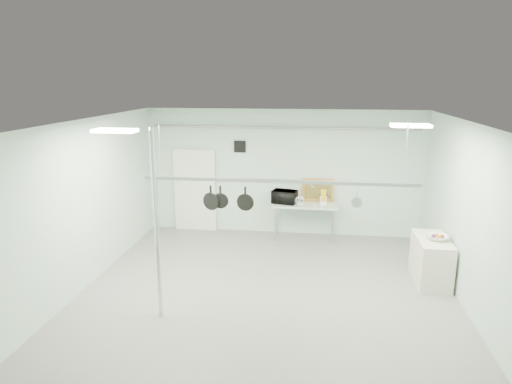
# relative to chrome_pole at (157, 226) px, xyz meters

# --- Properties ---
(floor) EXTENTS (8.00, 8.00, 0.00)m
(floor) POSITION_rel_chrome_pole_xyz_m (1.70, 0.60, -1.60)
(floor) COLOR gray
(floor) RESTS_ON ground
(ceiling) EXTENTS (7.00, 8.00, 0.02)m
(ceiling) POSITION_rel_chrome_pole_xyz_m (1.70, 0.60, 1.59)
(ceiling) COLOR silver
(ceiling) RESTS_ON back_wall
(back_wall) EXTENTS (7.00, 0.02, 3.20)m
(back_wall) POSITION_rel_chrome_pole_xyz_m (1.70, 4.59, 0.00)
(back_wall) COLOR #A9CBB9
(back_wall) RESTS_ON floor
(right_wall) EXTENTS (0.02, 8.00, 3.20)m
(right_wall) POSITION_rel_chrome_pole_xyz_m (5.19, 0.60, 0.00)
(right_wall) COLOR #A9CBB9
(right_wall) RESTS_ON floor
(door) EXTENTS (1.10, 0.10, 2.20)m
(door) POSITION_rel_chrome_pole_xyz_m (-0.60, 4.54, -0.55)
(door) COLOR silver
(door) RESTS_ON floor
(wall_vent) EXTENTS (0.30, 0.04, 0.30)m
(wall_vent) POSITION_rel_chrome_pole_xyz_m (0.60, 4.57, 0.65)
(wall_vent) COLOR black
(wall_vent) RESTS_ON back_wall
(conduit_pipe) EXTENTS (6.60, 0.07, 0.07)m
(conduit_pipe) POSITION_rel_chrome_pole_xyz_m (1.70, 4.50, 1.15)
(conduit_pipe) COLOR gray
(conduit_pipe) RESTS_ON back_wall
(chrome_pole) EXTENTS (0.08, 0.08, 3.20)m
(chrome_pole) POSITION_rel_chrome_pole_xyz_m (0.00, 0.00, 0.00)
(chrome_pole) COLOR silver
(chrome_pole) RESTS_ON floor
(prep_table) EXTENTS (1.60, 0.70, 0.91)m
(prep_table) POSITION_rel_chrome_pole_xyz_m (2.30, 4.20, -0.77)
(prep_table) COLOR #98B3A5
(prep_table) RESTS_ON floor
(side_cabinet) EXTENTS (0.60, 1.20, 0.90)m
(side_cabinet) POSITION_rel_chrome_pole_xyz_m (4.85, 2.00, -1.15)
(side_cabinet) COLOR beige
(side_cabinet) RESTS_ON floor
(pot_rack) EXTENTS (4.80, 0.06, 1.00)m
(pot_rack) POSITION_rel_chrome_pole_xyz_m (1.90, 0.90, 0.63)
(pot_rack) COLOR #B7B7BC
(pot_rack) RESTS_ON ceiling
(light_panel_left) EXTENTS (0.65, 0.30, 0.05)m
(light_panel_left) POSITION_rel_chrome_pole_xyz_m (-0.50, -0.20, 1.56)
(light_panel_left) COLOR white
(light_panel_left) RESTS_ON ceiling
(light_panel_right) EXTENTS (0.65, 0.30, 0.05)m
(light_panel_right) POSITION_rel_chrome_pole_xyz_m (4.10, 1.20, 1.56)
(light_panel_right) COLOR white
(light_panel_right) RESTS_ON ceiling
(microwave) EXTENTS (0.66, 0.52, 0.33)m
(microwave) POSITION_rel_chrome_pole_xyz_m (1.79, 4.20, -0.53)
(microwave) COLOR black
(microwave) RESTS_ON prep_table
(coffee_canister) EXTENTS (0.24, 0.24, 0.22)m
(coffee_canister) POSITION_rel_chrome_pole_xyz_m (2.74, 4.23, -0.58)
(coffee_canister) COLOR white
(coffee_canister) RESTS_ON prep_table
(painting_large) EXTENTS (0.78, 0.14, 0.58)m
(painting_large) POSITION_rel_chrome_pole_xyz_m (2.60, 4.50, -0.41)
(painting_large) COLOR orange
(painting_large) RESTS_ON prep_table
(painting_small) EXTENTS (0.30, 0.09, 0.25)m
(painting_small) POSITION_rel_chrome_pole_xyz_m (2.76, 4.50, -0.57)
(painting_small) COLOR black
(painting_small) RESTS_ON prep_table
(fruit_bowl) EXTENTS (0.45, 0.45, 0.10)m
(fruit_bowl) POSITION_rel_chrome_pole_xyz_m (4.92, 1.94, -0.65)
(fruit_bowl) COLOR silver
(fruit_bowl) RESTS_ON side_cabinet
(skillet_left) EXTENTS (0.32, 0.16, 0.44)m
(skillet_left) POSITION_rel_chrome_pole_xyz_m (0.70, 0.90, 0.26)
(skillet_left) COLOR black
(skillet_left) RESTS_ON pot_rack
(skillet_mid) EXTENTS (0.28, 0.06, 0.39)m
(skillet_mid) POSITION_rel_chrome_pole_xyz_m (0.87, 0.90, 0.29)
(skillet_mid) COLOR black
(skillet_mid) RESTS_ON pot_rack
(skillet_right) EXTENTS (0.31, 0.09, 0.44)m
(skillet_right) POSITION_rel_chrome_pole_xyz_m (1.32, 0.90, 0.27)
(skillet_right) COLOR black
(skillet_right) RESTS_ON pot_rack
(whisk) EXTENTS (0.17, 0.17, 0.29)m
(whisk) POSITION_rel_chrome_pole_xyz_m (2.28, 0.90, 0.34)
(whisk) COLOR silver
(whisk) RESTS_ON pot_rack
(grater) EXTENTS (0.10, 0.04, 0.23)m
(grater) POSITION_rel_chrome_pole_xyz_m (2.69, 0.90, 0.37)
(grater) COLOR yellow
(grater) RESTS_ON pot_rack
(saucepan) EXTENTS (0.18, 0.10, 0.31)m
(saucepan) POSITION_rel_chrome_pole_xyz_m (3.25, 0.90, 0.33)
(saucepan) COLOR #A3A3A7
(saucepan) RESTS_ON pot_rack
(fruit_cluster) EXTENTS (0.24, 0.24, 0.09)m
(fruit_cluster) POSITION_rel_chrome_pole_xyz_m (4.92, 1.94, -0.61)
(fruit_cluster) COLOR #B72110
(fruit_cluster) RESTS_ON fruit_bowl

